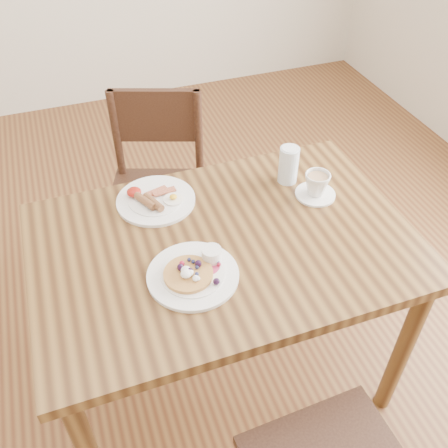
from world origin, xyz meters
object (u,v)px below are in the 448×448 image
at_px(chair_far, 158,185).
at_px(pancake_plate, 194,272).
at_px(water_glass, 288,165).
at_px(teacup_saucer, 316,186).
at_px(breakfast_plate, 155,199).
at_px(dining_table, 224,262).

height_order(chair_far, pancake_plate, chair_far).
distance_m(pancake_plate, water_glass, 0.56).
height_order(chair_far, teacup_saucer, chair_far).
bearing_deg(breakfast_plate, teacup_saucer, -15.75).
height_order(dining_table, teacup_saucer, teacup_saucer).
xyz_separation_m(dining_table, breakfast_plate, (-0.16, 0.26, 0.11)).
relative_size(breakfast_plate, water_glass, 1.98).
relative_size(breakfast_plate, teacup_saucer, 1.93).
xyz_separation_m(dining_table, pancake_plate, (-0.13, -0.11, 0.11)).
xyz_separation_m(chair_far, pancake_plate, (-0.07, -0.79, 0.27)).
distance_m(chair_far, breakfast_plate, 0.51).
relative_size(chair_far, teacup_saucer, 6.29).
relative_size(dining_table, water_glass, 8.81).
relative_size(dining_table, pancake_plate, 4.44).
distance_m(teacup_saucer, water_glass, 0.13).
bearing_deg(dining_table, water_glass, 34.29).
height_order(breakfast_plate, water_glass, water_glass).
xyz_separation_m(dining_table, water_glass, (0.32, 0.22, 0.17)).
xyz_separation_m(dining_table, chair_far, (-0.06, 0.68, -0.16)).
bearing_deg(breakfast_plate, pancake_plate, -85.74).
height_order(chair_far, breakfast_plate, chair_far).
height_order(dining_table, water_glass, water_glass).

